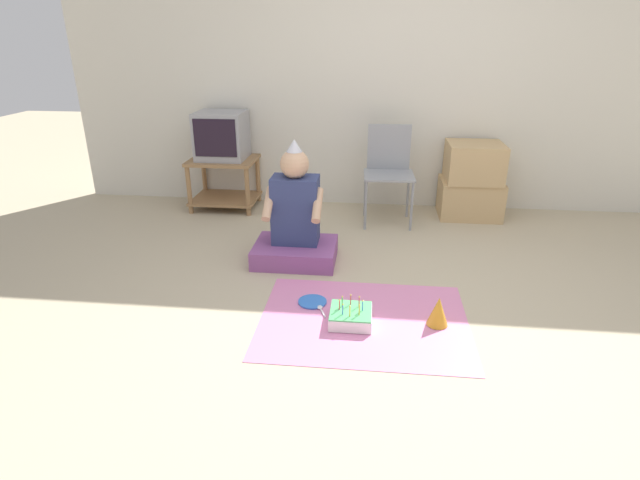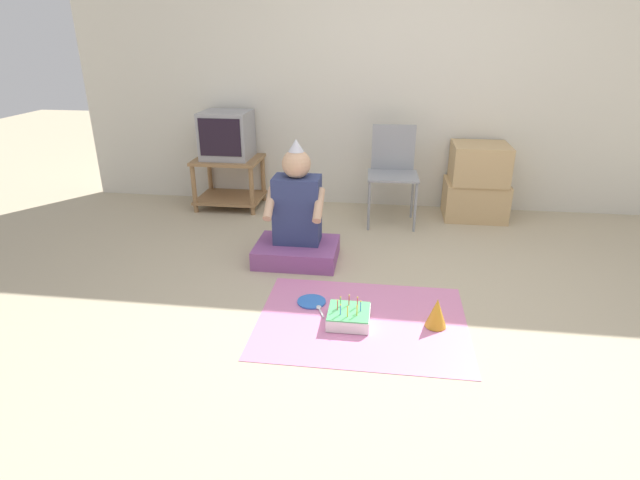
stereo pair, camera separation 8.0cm
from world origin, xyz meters
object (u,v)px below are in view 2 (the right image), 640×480
(person_seated, at_px, (297,223))
(birthday_cake, at_px, (349,316))
(tv, at_px, (227,135))
(party_hat_blue, at_px, (437,313))
(cardboard_box_stack, at_px, (477,182))
(folding_chair, at_px, (393,167))
(paper_plate, at_px, (312,301))

(person_seated, distance_m, birthday_cake, 1.02)
(tv, relative_size, party_hat_blue, 2.52)
(tv, xyz_separation_m, birthday_cake, (1.36, -2.06, -0.67))
(tv, distance_m, party_hat_blue, 2.83)
(tv, relative_size, person_seated, 0.49)
(tv, distance_m, birthday_cake, 2.56)
(cardboard_box_stack, distance_m, person_seated, 1.89)
(folding_chair, bearing_deg, tv, 172.13)
(person_seated, relative_size, party_hat_blue, 5.13)
(cardboard_box_stack, distance_m, birthday_cake, 2.30)
(tv, distance_m, paper_plate, 2.27)
(party_hat_blue, xyz_separation_m, paper_plate, (-0.78, 0.18, -0.09))
(birthday_cake, bearing_deg, party_hat_blue, 3.43)
(tv, bearing_deg, party_hat_blue, -47.28)
(cardboard_box_stack, distance_m, paper_plate, 2.25)
(party_hat_blue, distance_m, paper_plate, 0.80)
(tv, bearing_deg, paper_plate, -59.28)
(cardboard_box_stack, relative_size, party_hat_blue, 3.85)
(party_hat_blue, bearing_deg, folding_chair, 98.81)
(person_seated, height_order, birthday_cake, person_seated)
(birthday_cake, bearing_deg, cardboard_box_stack, 63.44)
(tv, relative_size, cardboard_box_stack, 0.66)
(person_seated, relative_size, paper_plate, 5.00)
(party_hat_blue, bearing_deg, birthday_cake, -176.57)
(person_seated, distance_m, party_hat_blue, 1.31)
(cardboard_box_stack, height_order, party_hat_blue, cardboard_box_stack)
(folding_chair, relative_size, person_seated, 0.94)
(cardboard_box_stack, bearing_deg, paper_plate, -124.95)
(person_seated, height_order, paper_plate, person_seated)
(folding_chair, distance_m, party_hat_blue, 1.88)
(folding_chair, bearing_deg, paper_plate, -106.88)
(person_seated, height_order, party_hat_blue, person_seated)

